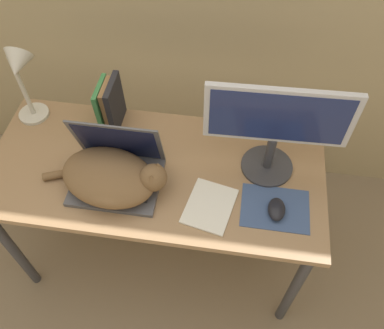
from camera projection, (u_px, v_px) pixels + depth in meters
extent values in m
plane|color=#847056|center=(153.00, 306.00, 2.03)|extent=(12.00, 12.00, 0.00)
cube|color=#93704C|center=(155.00, 171.00, 1.63)|extent=(1.35, 0.62, 0.03)
cylinder|color=#38383D|center=(13.00, 249.00, 1.83)|extent=(0.04, 0.04, 0.71)
cylinder|color=#38383D|center=(294.00, 289.00, 1.72)|extent=(0.04, 0.04, 0.71)
cylinder|color=#38383D|center=(53.00, 159.00, 2.14)|extent=(0.04, 0.04, 0.71)
cylinder|color=#38383D|center=(293.00, 188.00, 2.03)|extent=(0.04, 0.04, 0.71)
cube|color=#4C4C51|center=(117.00, 182.00, 1.57)|extent=(0.34, 0.26, 0.02)
cube|color=#28282D|center=(115.00, 183.00, 1.56)|extent=(0.28, 0.14, 0.00)
cube|color=#4C4C51|center=(118.00, 141.00, 1.52)|extent=(0.34, 0.08, 0.25)
cube|color=#0F1433|center=(118.00, 143.00, 1.52)|extent=(0.30, 0.07, 0.22)
ellipsoid|color=brown|center=(109.00, 177.00, 1.52)|extent=(0.41, 0.33, 0.13)
sphere|color=brown|center=(153.00, 178.00, 1.48)|extent=(0.10, 0.10, 0.10)
cone|color=brown|center=(158.00, 166.00, 1.47)|extent=(0.04, 0.04, 0.03)
cone|color=brown|center=(151.00, 178.00, 1.43)|extent=(0.04, 0.04, 0.03)
cylinder|color=brown|center=(61.00, 174.00, 1.59)|extent=(0.14, 0.08, 0.03)
cylinder|color=#333338|center=(267.00, 166.00, 1.62)|extent=(0.21, 0.21, 0.01)
cylinder|color=#333338|center=(270.00, 153.00, 1.56)|extent=(0.04, 0.04, 0.16)
cube|color=#B2B2B7|center=(279.00, 116.00, 1.39)|extent=(0.52, 0.04, 0.24)
cube|color=navy|center=(279.00, 118.00, 1.39)|extent=(0.48, 0.02, 0.21)
cube|color=#384C75|center=(275.00, 208.00, 1.51)|extent=(0.25, 0.19, 0.00)
ellipsoid|color=black|center=(277.00, 209.00, 1.49)|extent=(0.06, 0.10, 0.04)
cube|color=#387A42|center=(104.00, 105.00, 1.70)|extent=(0.03, 0.16, 0.20)
cube|color=olive|center=(109.00, 105.00, 1.70)|extent=(0.03, 0.13, 0.21)
cube|color=#232328|center=(115.00, 104.00, 1.69)|extent=(0.03, 0.17, 0.22)
cylinder|color=beige|center=(34.00, 114.00, 1.80)|extent=(0.13, 0.13, 0.01)
cylinder|color=beige|center=(22.00, 86.00, 1.67)|extent=(0.02, 0.02, 0.31)
cone|color=beige|center=(17.00, 64.00, 1.52)|extent=(0.11, 0.13, 0.14)
cube|color=silver|center=(210.00, 206.00, 1.51)|extent=(0.21, 0.24, 0.01)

